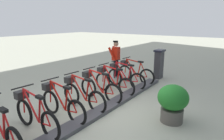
{
  "coord_description": "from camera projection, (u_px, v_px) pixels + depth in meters",
  "views": [
    {
      "loc": [
        -3.22,
        4.08,
        2.49
      ],
      "look_at": [
        0.5,
        -1.14,
        0.9
      ],
      "focal_mm": 31.79,
      "sensor_mm": 36.0,
      "label": 1
    }
  ],
  "objects": [
    {
      "name": "ground_plane",
      "position": [
        103.0,
        111.0,
        5.64
      ],
      "size": [
        60.0,
        60.0,
        0.0
      ],
      "primitive_type": "plane",
      "color": "#AFB09A"
    },
    {
      "name": "dock_rail_base",
      "position": [
        103.0,
        109.0,
        5.63
      ],
      "size": [
        0.44,
        6.97,
        0.1
      ],
      "primitive_type": "cube",
      "color": "#47474C",
      "rests_on": "ground"
    },
    {
      "name": "payment_kiosk",
      "position": [
        159.0,
        64.0,
        8.74
      ],
      "size": [
        0.36,
        0.52,
        1.28
      ],
      "color": "#38383D",
      "rests_on": "ground"
    },
    {
      "name": "bike_docked_0",
      "position": [
        134.0,
        72.0,
        8.18
      ],
      "size": [
        1.72,
        0.54,
        1.02
      ],
      "color": "black",
      "rests_on": "ground"
    },
    {
      "name": "bike_docked_1",
      "position": [
        124.0,
        77.0,
        7.57
      ],
      "size": [
        1.72,
        0.54,
        1.02
      ],
      "color": "black",
      "rests_on": "ground"
    },
    {
      "name": "bike_docked_2",
      "position": [
        112.0,
        81.0,
        6.96
      ],
      "size": [
        1.72,
        0.54,
        1.02
      ],
      "color": "black",
      "rests_on": "ground"
    },
    {
      "name": "bike_docked_3",
      "position": [
        99.0,
        87.0,
        6.35
      ],
      "size": [
        1.72,
        0.54,
        1.02
      ],
      "color": "black",
      "rests_on": "ground"
    },
    {
      "name": "bike_docked_4",
      "position": [
        82.0,
        94.0,
        5.74
      ],
      "size": [
        1.72,
        0.54,
        1.02
      ],
      "color": "black",
      "rests_on": "ground"
    },
    {
      "name": "bike_docked_5",
      "position": [
        61.0,
        103.0,
        5.13
      ],
      "size": [
        1.72,
        0.54,
        1.02
      ],
      "color": "black",
      "rests_on": "ground"
    },
    {
      "name": "bike_docked_6",
      "position": [
        34.0,
        114.0,
        4.52
      ],
      "size": [
        1.72,
        0.54,
        1.02
      ],
      "color": "black",
      "rests_on": "ground"
    },
    {
      "name": "worker_near_rack",
      "position": [
        116.0,
        58.0,
        8.73
      ],
      "size": [
        0.51,
        0.68,
        1.66
      ],
      "color": "white",
      "rests_on": "ground"
    },
    {
      "name": "planter_bush",
      "position": [
        173.0,
        101.0,
        4.93
      ],
      "size": [
        0.76,
        0.76,
        0.97
      ],
      "color": "#59544C",
      "rests_on": "ground"
    }
  ]
}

